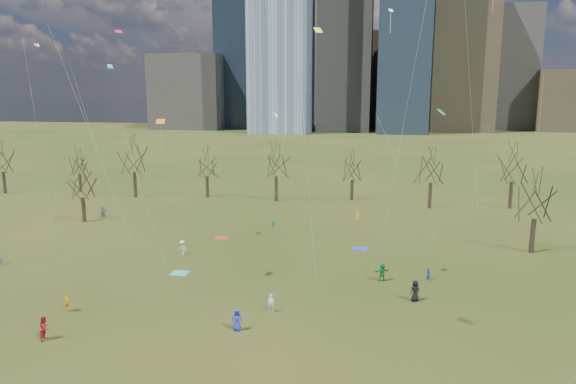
% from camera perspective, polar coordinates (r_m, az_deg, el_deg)
% --- Properties ---
extents(ground, '(500.00, 500.00, 0.00)m').
position_cam_1_polar(ground, '(44.32, -2.82, -11.84)').
color(ground, black).
rests_on(ground, ground).
extents(downtown_skyline, '(212.50, 78.00, 118.00)m').
position_cam_1_polar(downtown_skyline, '(251.70, 7.83, 15.73)').
color(downtown_skyline, slate).
rests_on(downtown_skyline, ground).
extents(bare_tree_row, '(113.04, 29.80, 9.50)m').
position_cam_1_polar(bare_tree_row, '(78.39, 3.23, 2.77)').
color(bare_tree_row, black).
rests_on(bare_tree_row, ground).
extents(blanket_teal, '(1.60, 1.50, 0.03)m').
position_cam_1_polar(blanket_teal, '(51.36, -11.96, -8.81)').
color(blanket_teal, teal).
rests_on(blanket_teal, ground).
extents(blanket_navy, '(1.60, 1.50, 0.03)m').
position_cam_1_polar(blanket_navy, '(58.49, 8.01, -6.23)').
color(blanket_navy, '#2331A7').
rests_on(blanket_navy, ground).
extents(blanket_crimson, '(1.60, 1.50, 0.03)m').
position_cam_1_polar(blanket_crimson, '(62.61, -7.42, -5.07)').
color(blanket_crimson, '#AC2222').
rests_on(blanket_crimson, ground).
extents(person_0, '(0.94, 0.75, 1.68)m').
position_cam_1_polar(person_0, '(38.81, -5.70, -13.95)').
color(person_0, '#222D95').
rests_on(person_0, ground).
extents(person_1, '(0.64, 0.53, 1.49)m').
position_cam_1_polar(person_1, '(41.67, -1.90, -12.24)').
color(person_1, silver).
rests_on(person_1, ground).
extents(person_2, '(0.76, 0.92, 1.76)m').
position_cam_1_polar(person_2, '(41.09, -25.41, -13.48)').
color(person_2, '#A7171F').
rests_on(person_2, ground).
extents(person_4, '(0.96, 0.86, 1.57)m').
position_cam_1_polar(person_4, '(45.25, -23.33, -11.19)').
color(person_4, yellow).
rests_on(person_4, ground).
extents(person_5, '(1.68, 1.12, 1.74)m').
position_cam_1_polar(person_5, '(48.84, 10.40, -8.73)').
color(person_5, '#1A773B').
rests_on(person_5, ground).
extents(person_6, '(1.05, 0.93, 1.81)m').
position_cam_1_polar(person_6, '(44.90, 13.94, -10.61)').
color(person_6, black).
rests_on(person_6, ground).
extents(person_8, '(0.68, 0.72, 1.17)m').
position_cam_1_polar(person_8, '(50.00, 15.29, -8.82)').
color(person_8, '#2844AE').
rests_on(person_8, ground).
extents(person_9, '(1.19, 0.96, 1.60)m').
position_cam_1_polar(person_9, '(56.68, -11.66, -6.08)').
color(person_9, silver).
rests_on(person_9, ground).
extents(person_11, '(1.41, 1.25, 1.55)m').
position_cam_1_polar(person_11, '(76.70, -19.86, -2.10)').
color(person_11, slate).
rests_on(person_11, ground).
extents(person_12, '(0.67, 0.79, 1.37)m').
position_cam_1_polar(person_12, '(70.82, 7.72, -2.65)').
color(person_12, gold).
rests_on(person_12, ground).
extents(person_13, '(0.54, 0.64, 1.48)m').
position_cam_1_polar(person_13, '(66.83, -1.67, -3.32)').
color(person_13, '#1B7C69').
rests_on(person_13, ground).
extents(kites_airborne, '(54.24, 52.82, 28.24)m').
position_cam_1_polar(kites_airborne, '(51.28, 1.73, 5.99)').
color(kites_airborne, orange).
rests_on(kites_airborne, ground).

